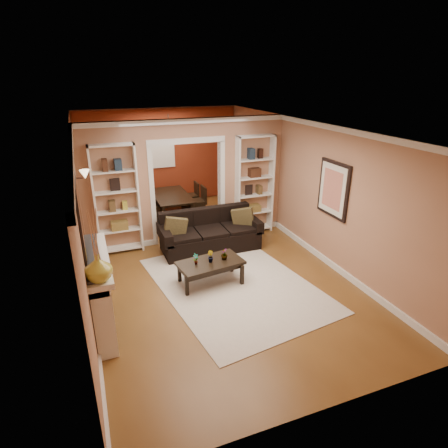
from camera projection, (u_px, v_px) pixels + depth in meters
name	position (u px, v px, depth m)	size (l,w,h in m)	color
floor	(205.00, 260.00, 7.70)	(8.00, 8.00, 0.00)	brown
ceiling	(203.00, 125.00, 6.69)	(8.00, 8.00, 0.00)	white
wall_back	(161.00, 157.00, 10.66)	(8.00, 8.00, 0.00)	tan
wall_front	(329.00, 312.00, 3.73)	(8.00, 8.00, 0.00)	tan
wall_left	(80.00, 211.00, 6.45)	(8.00, 8.00, 0.00)	tan
wall_right	(305.00, 186.00, 7.94)	(8.00, 8.00, 0.00)	tan
partition_wall	(187.00, 182.00, 8.23)	(4.50, 0.15, 2.70)	tan
red_back_panel	(161.00, 158.00, 10.64)	(4.44, 0.04, 2.64)	maroon
dining_window	(161.00, 150.00, 10.52)	(0.78, 0.03, 0.98)	#8CA5CC
area_rug	(234.00, 284.00, 6.79)	(2.46, 3.44, 0.01)	beige
sofa	(210.00, 231.00, 8.02)	(2.15, 0.93, 0.84)	black
pillow_left	(175.00, 227.00, 7.67)	(0.45, 0.13, 0.45)	brown
pillow_right	(243.00, 217.00, 8.17)	(0.46, 0.13, 0.46)	brown
coffee_table	(210.00, 272.00, 6.76)	(1.15, 0.62, 0.44)	black
plant_left	(196.00, 259.00, 6.55)	(0.11, 0.07, 0.20)	#336626
plant_center	(210.00, 257.00, 6.64)	(0.11, 0.09, 0.21)	#336626
plant_right	(224.00, 254.00, 6.73)	(0.12, 0.12, 0.21)	#336626
bookshelf_left	(117.00, 200.00, 7.65)	(0.90, 0.30, 2.30)	white
bookshelf_right	(254.00, 185.00, 8.67)	(0.90, 0.30, 2.30)	white
fireplace	(102.00, 292.00, 5.49)	(0.32, 1.70, 1.16)	white
vase	(98.00, 268.00, 4.60)	(0.34, 0.34, 0.35)	gold
mirror	(80.00, 215.00, 4.99)	(0.03, 0.95, 1.10)	silver
wall_sconce	(82.00, 176.00, 6.78)	(0.18, 0.18, 0.22)	#FFE0A5
framed_art	(333.00, 189.00, 6.98)	(0.04, 0.85, 1.05)	black
dining_table	(173.00, 205.00, 10.00)	(0.92, 1.65, 0.58)	black
dining_chair_nw	(154.00, 206.00, 9.51)	(0.43, 0.43, 0.87)	black
dining_chair_ne	(196.00, 202.00, 9.88)	(0.41, 0.41, 0.83)	black
dining_chair_sw	(150.00, 198.00, 10.02)	(0.46, 0.46, 0.93)	black
dining_chair_se	(189.00, 196.00, 10.41)	(0.39, 0.39, 0.79)	black
chandelier	(170.00, 140.00, 9.28)	(0.50, 0.50, 0.30)	#321D16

